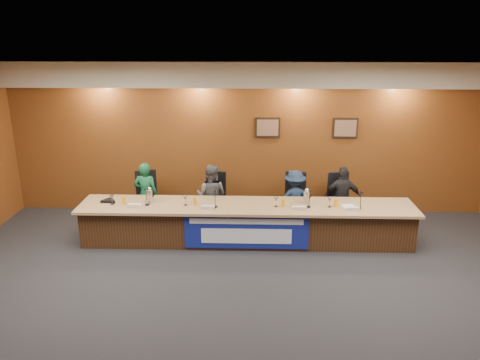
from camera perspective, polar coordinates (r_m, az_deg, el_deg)
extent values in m
plane|color=black|center=(6.75, 0.44, -16.21)|extent=(10.00, 10.00, 0.00)
cube|color=silver|center=(5.62, 0.52, 11.94)|extent=(10.00, 8.00, 0.04)
cube|color=brown|center=(9.83, 1.01, 5.04)|extent=(10.00, 0.04, 3.20)
cube|color=beige|center=(9.38, 1.04, 12.77)|extent=(10.00, 0.50, 0.50)
cube|color=#3D2311|center=(8.69, 0.82, -5.39)|extent=(6.00, 0.80, 0.70)
cube|color=#9B784F|center=(8.51, 0.83, -3.20)|extent=(6.10, 0.95, 0.05)
cube|color=navy|center=(8.30, 0.77, -6.32)|extent=(2.20, 0.02, 0.65)
cube|color=silver|center=(8.21, 0.78, -5.09)|extent=(2.00, 0.01, 0.10)
cube|color=silver|center=(8.32, 0.77, -6.86)|extent=(1.60, 0.01, 0.28)
cube|color=black|center=(9.76, 3.38, 6.40)|extent=(0.52, 0.04, 0.42)
cube|color=black|center=(9.93, 12.71, 6.20)|extent=(0.52, 0.04, 0.42)
imported|color=#114F2E|center=(9.45, -11.37, -1.79)|extent=(0.51, 0.37, 1.33)
imported|color=#4B4C50|center=(9.25, -3.51, -1.98)|extent=(0.73, 0.63, 1.30)
imported|color=#15243D|center=(9.26, 6.66, -2.39)|extent=(0.83, 0.56, 1.19)
imported|color=black|center=(9.37, 12.36, -2.18)|extent=(0.76, 0.35, 1.27)
cube|color=black|center=(9.60, -11.18, -2.61)|extent=(0.60, 0.60, 0.08)
cube|color=black|center=(9.40, -3.43, -2.75)|extent=(0.61, 0.61, 0.08)
cube|color=black|center=(9.39, 6.58, -2.84)|extent=(0.56, 0.56, 0.08)
cube|color=black|center=(9.52, 12.20, -2.86)|extent=(0.57, 0.57, 0.08)
cube|color=white|center=(8.55, -12.88, -3.04)|extent=(0.24, 0.08, 0.10)
cylinder|color=black|center=(8.64, -11.21, -2.96)|extent=(0.07, 0.07, 0.02)
cylinder|color=orange|center=(8.74, -13.98, -2.46)|extent=(0.06, 0.06, 0.15)
cylinder|color=silver|center=(8.79, -15.33, -2.34)|extent=(0.08, 0.08, 0.18)
cube|color=white|center=(8.28, -3.94, -3.33)|extent=(0.24, 0.08, 0.10)
cylinder|color=black|center=(8.39, -3.01, -3.26)|extent=(0.07, 0.07, 0.02)
cylinder|color=orange|center=(8.50, -5.54, -2.57)|extent=(0.06, 0.06, 0.15)
cylinder|color=silver|center=(8.50, -6.67, -2.51)|extent=(0.08, 0.08, 0.18)
cube|color=white|center=(8.29, 7.29, -3.40)|extent=(0.24, 0.08, 0.10)
cylinder|color=black|center=(8.47, 8.37, -3.23)|extent=(0.07, 0.07, 0.02)
cylinder|color=orange|center=(8.41, 5.27, -2.80)|extent=(0.06, 0.06, 0.15)
cylinder|color=silver|center=(8.40, 4.42, -2.69)|extent=(0.08, 0.08, 0.18)
cube|color=white|center=(8.43, 13.61, -3.41)|extent=(0.24, 0.08, 0.10)
cylinder|color=black|center=(8.59, 14.34, -3.32)|extent=(0.07, 0.07, 0.02)
cylinder|color=orange|center=(8.54, 11.63, -2.77)|extent=(0.06, 0.06, 0.15)
cylinder|color=silver|center=(8.51, 10.87, -2.69)|extent=(0.08, 0.08, 0.18)
cylinder|color=silver|center=(8.71, -10.94, -1.98)|extent=(0.11, 0.11, 0.25)
cylinder|color=silver|center=(8.60, 8.11, -2.12)|extent=(0.11, 0.11, 0.24)
cylinder|color=black|center=(8.97, -15.69, -2.42)|extent=(0.32, 0.32, 0.05)
cube|color=white|center=(8.60, 13.19, -3.24)|extent=(0.26, 0.33, 0.01)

